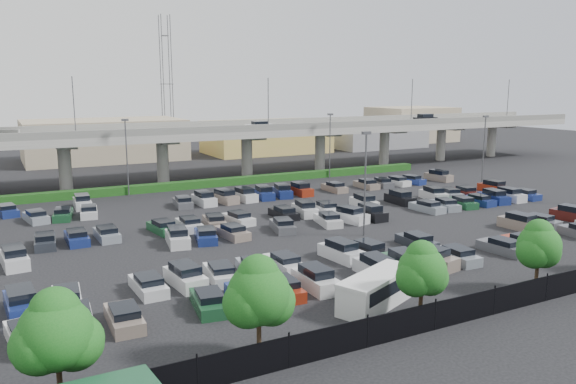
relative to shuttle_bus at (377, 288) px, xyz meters
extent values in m
plane|color=black|center=(9.75, 23.21, -1.20)|extent=(280.00, 280.00, 0.00)
cube|color=gray|center=(9.75, 55.21, 6.05)|extent=(150.00, 13.00, 1.10)
cube|color=slate|center=(9.75, 48.96, 7.10)|extent=(150.00, 0.50, 1.00)
cube|color=slate|center=(9.75, 61.46, 7.10)|extent=(150.00, 0.50, 1.00)
cylinder|color=gray|center=(-13.25, 55.21, 2.15)|extent=(1.80, 1.80, 6.70)
cube|color=slate|center=(-13.25, 55.21, 5.30)|extent=(2.60, 9.75, 0.50)
cylinder|color=gray|center=(0.75, 55.21, 2.15)|extent=(1.80, 1.80, 6.70)
cube|color=slate|center=(0.75, 55.21, 5.30)|extent=(2.60, 9.75, 0.50)
cylinder|color=gray|center=(14.75, 55.21, 2.15)|extent=(1.80, 1.80, 6.70)
cube|color=slate|center=(14.75, 55.21, 5.30)|extent=(2.60, 9.75, 0.50)
cylinder|color=gray|center=(28.75, 55.21, 2.15)|extent=(1.80, 1.80, 6.70)
cube|color=slate|center=(28.75, 55.21, 5.30)|extent=(2.60, 9.75, 0.50)
cylinder|color=gray|center=(42.75, 55.21, 2.15)|extent=(1.80, 1.80, 6.70)
cube|color=slate|center=(42.75, 55.21, 5.30)|extent=(2.60, 9.75, 0.50)
cylinder|color=gray|center=(56.75, 55.21, 2.15)|extent=(1.80, 1.80, 6.70)
cube|color=slate|center=(56.75, 55.21, 5.30)|extent=(2.60, 9.75, 0.50)
cylinder|color=gray|center=(70.75, 55.21, 2.15)|extent=(1.80, 1.80, 6.70)
cube|color=slate|center=(70.75, 55.21, 5.30)|extent=(2.60, 9.75, 0.50)
cube|color=white|center=(15.75, 52.21, 7.01)|extent=(4.40, 1.82, 0.82)
cube|color=black|center=(15.75, 52.21, 7.64)|extent=(2.30, 1.60, 0.50)
cube|color=black|center=(49.75, 52.21, 7.12)|extent=(4.40, 1.82, 1.05)
cube|color=black|center=(49.75, 52.21, 7.94)|extent=(2.60, 1.60, 0.65)
cylinder|color=#4E4E53|center=(-12.25, 49.11, 10.60)|extent=(0.14, 0.14, 8.00)
cylinder|color=#4E4E53|center=(15.75, 49.11, 10.60)|extent=(0.14, 0.14, 8.00)
cylinder|color=#4E4E53|center=(43.75, 49.11, 10.60)|extent=(0.14, 0.14, 8.00)
cylinder|color=#4E4E53|center=(67.75, 49.11, 10.60)|extent=(0.14, 0.14, 8.00)
cube|color=#143910|center=(9.75, 48.21, -0.65)|extent=(66.00, 1.60, 1.10)
cube|color=black|center=(9.75, -4.79, -0.30)|extent=(70.00, 0.06, 1.80)
cylinder|color=black|center=(-14.25, -4.79, -0.20)|extent=(0.10, 0.10, 2.00)
cylinder|color=black|center=(-9.25, -4.79, -0.20)|extent=(0.10, 0.10, 2.00)
cylinder|color=black|center=(-4.25, -4.79, -0.20)|extent=(0.10, 0.10, 2.00)
cylinder|color=black|center=(0.75, -4.79, -0.20)|extent=(0.10, 0.10, 2.00)
cylinder|color=black|center=(5.75, -4.79, -0.20)|extent=(0.10, 0.10, 2.00)
cylinder|color=black|center=(10.75, -4.79, -0.20)|extent=(0.10, 0.10, 2.00)
sphere|color=#165217|center=(-20.25, -3.36, 2.53)|extent=(3.37, 3.37, 3.37)
sphere|color=#165217|center=(-19.47, -3.26, 1.93)|extent=(2.65, 2.65, 2.65)
sphere|color=#165217|center=(-20.91, -3.44, 2.17)|extent=(2.65, 2.65, 2.65)
sphere|color=#165217|center=(-20.21, -3.24, 3.50)|extent=(2.29, 2.29, 2.29)
cylinder|color=#332316|center=(-10.25, -3.23, -0.11)|extent=(0.26, 0.26, 2.18)
sphere|color=#165217|center=(-10.25, -3.23, 2.55)|extent=(3.39, 3.39, 3.39)
sphere|color=#165217|center=(-9.46, -3.13, 1.95)|extent=(2.67, 2.67, 2.67)
sphere|color=#165217|center=(-10.92, -3.31, 2.19)|extent=(2.67, 2.67, 2.67)
sphere|color=#165217|center=(-10.21, -3.11, 3.52)|extent=(2.30, 2.30, 2.30)
cylinder|color=#332316|center=(0.75, -3.46, -0.23)|extent=(0.26, 0.26, 1.96)
sphere|color=#165217|center=(0.75, -3.46, 2.16)|extent=(3.04, 3.04, 3.04)
sphere|color=#165217|center=(1.46, -3.36, 1.62)|extent=(2.39, 2.39, 2.39)
sphere|color=#165217|center=(0.15, -3.54, 1.84)|extent=(2.39, 2.39, 2.39)
sphere|color=#165217|center=(0.79, -3.34, 3.03)|extent=(2.06, 2.06, 2.06)
cylinder|color=#332316|center=(11.75, -3.17, -0.22)|extent=(0.26, 0.26, 1.97)
sphere|color=#165217|center=(11.75, -3.17, 2.19)|extent=(3.07, 3.07, 3.07)
sphere|color=#165217|center=(12.46, -3.07, 1.64)|extent=(2.41, 2.41, 2.41)
sphere|color=#165217|center=(11.15, -3.25, 1.86)|extent=(2.41, 2.41, 2.41)
sphere|color=#165217|center=(11.79, -3.05, 3.07)|extent=(2.08, 2.08, 2.08)
cube|color=silver|center=(0.00, 0.00, -0.21)|extent=(7.13, 4.77, 1.98)
cube|color=black|center=(0.00, 0.00, 0.26)|extent=(6.29, 4.45, 0.90)
cube|color=silver|center=(0.00, 0.00, 0.89)|extent=(7.26, 4.90, 0.24)
cube|color=white|center=(-21.25, 4.71, -0.79)|extent=(2.32, 4.58, 0.82)
cube|color=black|center=(-21.25, 4.52, -0.16)|extent=(1.86, 2.47, 0.50)
cube|color=white|center=(-18.50, 4.71, -0.68)|extent=(2.15, 4.52, 1.05)
cube|color=black|center=(-18.50, 4.71, 0.14)|extent=(1.79, 2.71, 0.65)
cube|color=gray|center=(-15.75, 4.71, -0.79)|extent=(1.92, 4.44, 0.82)
cube|color=black|center=(-15.75, 4.51, -0.16)|extent=(1.66, 2.34, 0.50)
cube|color=#1B4E2B|center=(-10.25, 4.71, -0.79)|extent=(2.42, 4.61, 0.82)
cube|color=black|center=(-10.25, 4.52, -0.16)|extent=(1.91, 2.50, 0.50)
cube|color=navy|center=(-7.50, 4.71, -0.79)|extent=(2.04, 4.49, 0.82)
cube|color=black|center=(-7.50, 4.51, -0.16)|extent=(1.71, 2.38, 0.50)
cube|color=maroon|center=(-4.75, 4.71, -0.79)|extent=(2.11, 4.51, 0.82)
cube|color=black|center=(-4.75, 4.52, -0.16)|extent=(1.75, 2.40, 0.50)
cube|color=white|center=(-2.00, 4.71, -0.68)|extent=(1.87, 4.42, 1.05)
cube|color=black|center=(-2.00, 4.71, 0.14)|extent=(1.63, 2.62, 0.65)
cube|color=silver|center=(3.50, 4.71, -0.68)|extent=(2.08, 4.50, 1.05)
cube|color=black|center=(3.50, 4.71, 0.14)|extent=(1.76, 2.69, 0.65)
cube|color=#1B4E2B|center=(6.25, 4.71, -0.68)|extent=(2.30, 4.58, 1.05)
cube|color=black|center=(6.25, 4.71, 0.14)|extent=(1.88, 2.76, 0.65)
cube|color=gray|center=(9.00, 4.71, -0.68)|extent=(2.67, 4.68, 1.05)
cube|color=black|center=(9.00, 4.71, 0.14)|extent=(2.09, 2.87, 0.65)
cube|color=gray|center=(11.75, 4.71, -0.79)|extent=(2.01, 4.48, 0.82)
cube|color=black|center=(11.75, 4.51, -0.16)|extent=(1.70, 2.37, 0.50)
cube|color=#525359|center=(17.25, 4.71, -0.79)|extent=(2.20, 4.54, 0.82)
cube|color=black|center=(17.25, 4.52, -0.16)|extent=(1.80, 2.43, 0.50)
cube|color=maroon|center=(20.00, 4.71, -0.79)|extent=(1.83, 4.40, 0.82)
cube|color=black|center=(20.00, 4.51, -0.16)|extent=(1.61, 2.30, 0.50)
cube|color=navy|center=(-21.25, 9.71, -0.68)|extent=(2.09, 4.51, 1.05)
cube|color=black|center=(-21.25, 9.71, 0.14)|extent=(1.76, 2.70, 0.65)
cube|color=silver|center=(-18.50, 9.71, -0.79)|extent=(2.18, 4.54, 0.82)
cube|color=black|center=(-18.50, 9.52, -0.16)|extent=(1.79, 2.42, 0.50)
cube|color=silver|center=(-13.00, 9.71, -0.79)|extent=(1.96, 4.46, 0.82)
cube|color=black|center=(-13.00, 9.51, -0.16)|extent=(1.68, 2.35, 0.50)
cube|color=white|center=(-10.25, 9.71, -0.68)|extent=(2.22, 4.55, 1.05)
cube|color=black|center=(-10.25, 9.71, 0.14)|extent=(1.84, 2.74, 0.65)
cube|color=white|center=(-7.50, 9.71, -0.79)|extent=(2.38, 4.60, 0.82)
cube|color=black|center=(-7.50, 9.52, -0.16)|extent=(1.89, 2.49, 0.50)
cube|color=gray|center=(-4.75, 9.71, -0.79)|extent=(2.46, 4.62, 0.82)
cube|color=black|center=(-4.75, 9.52, -0.16)|extent=(1.93, 2.51, 0.50)
cube|color=silver|center=(-2.00, 9.71, -0.79)|extent=(1.85, 4.41, 0.82)
cube|color=black|center=(-2.00, 9.51, -0.16)|extent=(1.62, 2.31, 0.50)
cube|color=silver|center=(3.50, 9.71, -0.68)|extent=(2.27, 4.57, 1.05)
cube|color=black|center=(3.50, 9.71, 0.14)|extent=(1.86, 2.75, 0.65)
cube|color=black|center=(6.25, 9.71, -0.79)|extent=(2.35, 4.59, 0.82)
cube|color=black|center=(6.25, 9.52, -0.16)|extent=(1.87, 2.48, 0.50)
cube|color=#262A32|center=(11.75, 9.71, -0.79)|extent=(2.10, 4.51, 0.82)
cube|color=black|center=(11.75, 9.52, -0.16)|extent=(1.75, 2.40, 0.50)
cube|color=gray|center=(25.50, 9.71, -0.68)|extent=(2.09, 4.50, 1.05)
cube|color=black|center=(25.50, 9.71, 0.14)|extent=(1.76, 2.69, 0.65)
cube|color=#525359|center=(28.25, 9.71, -0.79)|extent=(2.45, 4.62, 0.82)
cube|color=black|center=(28.25, 9.52, -0.16)|extent=(1.92, 2.51, 0.50)
cube|color=#491613|center=(33.75, 9.71, -0.68)|extent=(2.41, 4.61, 1.05)
cube|color=black|center=(33.75, 9.71, 0.14)|extent=(1.94, 2.79, 0.65)
cube|color=silver|center=(-21.25, 20.71, -0.68)|extent=(2.20, 4.54, 1.05)
cube|color=black|center=(-21.25, 20.71, 0.14)|extent=(1.83, 2.73, 0.65)
cube|color=silver|center=(-7.50, 20.71, -0.68)|extent=(2.49, 4.63, 1.05)
cube|color=black|center=(-7.50, 20.71, 0.14)|extent=(1.99, 2.82, 0.65)
cube|color=navy|center=(-4.75, 20.71, -0.79)|extent=(2.79, 4.70, 0.82)
cube|color=black|center=(-4.75, 20.52, -0.16)|extent=(2.09, 2.61, 0.50)
cube|color=gray|center=(-2.00, 20.71, -0.79)|extent=(2.24, 4.56, 0.82)
cube|color=black|center=(-2.00, 20.52, -0.16)|extent=(1.82, 2.45, 0.50)
cube|color=#525359|center=(3.50, 20.71, -0.79)|extent=(2.77, 4.70, 0.82)
cube|color=black|center=(3.50, 20.52, -0.16)|extent=(2.08, 2.60, 0.50)
cube|color=silver|center=(9.00, 20.71, -0.79)|extent=(2.68, 4.68, 0.82)
cube|color=black|center=(9.00, 20.52, -0.16)|extent=(2.04, 2.58, 0.50)
cube|color=silver|center=(11.75, 20.71, -0.68)|extent=(2.80, 4.70, 1.05)
cube|color=black|center=(11.75, 20.71, 0.14)|extent=(2.17, 2.90, 0.65)
cube|color=black|center=(14.50, 20.71, -0.68)|extent=(1.84, 4.41, 1.05)
cube|color=black|center=(14.50, 20.71, 0.14)|extent=(1.61, 2.61, 0.65)
cube|color=gray|center=(22.75, 20.71, -0.79)|extent=(2.16, 4.53, 0.82)
cube|color=black|center=(22.75, 20.52, -0.16)|extent=(1.78, 2.42, 0.50)
cube|color=gray|center=(25.50, 20.71, -0.79)|extent=(2.59, 4.66, 0.82)
cube|color=black|center=(25.50, 20.52, -0.16)|extent=(2.00, 2.55, 0.50)
cube|color=#1B4E2B|center=(28.25, 20.71, -0.79)|extent=(2.45, 4.62, 0.82)
cube|color=black|center=(28.25, 20.52, -0.16)|extent=(1.92, 2.51, 0.50)
cube|color=navy|center=(31.00, 20.71, -0.79)|extent=(1.96, 4.46, 0.82)
cube|color=black|center=(31.00, 20.51, -0.16)|extent=(1.68, 2.35, 0.50)
cube|color=navy|center=(33.75, 20.71, -0.68)|extent=(2.50, 4.63, 1.05)
cube|color=black|center=(33.75, 20.71, 0.14)|extent=(1.99, 2.82, 0.65)
cube|color=silver|center=(36.50, 20.71, -0.68)|extent=(2.07, 4.50, 1.05)
cube|color=black|center=(36.50, 20.71, 0.14)|extent=(1.75, 2.69, 0.65)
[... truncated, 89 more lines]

